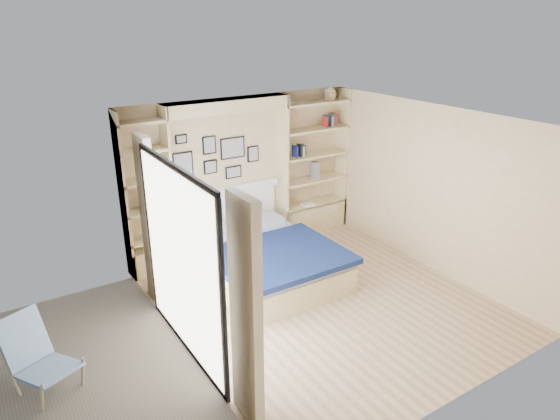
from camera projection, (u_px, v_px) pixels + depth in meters
ground at (322, 300)px, 6.86m from camera, size 4.50×4.50×0.00m
room_shell at (242, 200)px, 7.47m from camera, size 4.50×4.50×4.50m
bed at (265, 259)px, 7.40m from camera, size 1.82×2.37×1.07m
photo_gallery at (216, 156)px, 7.80m from camera, size 1.48×0.02×0.82m
reading_lamps at (232, 189)px, 7.88m from camera, size 1.92×0.12×0.15m
shelf_decor at (303, 140)px, 8.42m from camera, size 3.51×0.23×2.03m
deck at (38, 403)px, 5.05m from camera, size 3.20×4.00×0.05m
deck_chair at (37, 355)px, 5.14m from camera, size 0.77×0.94×0.82m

